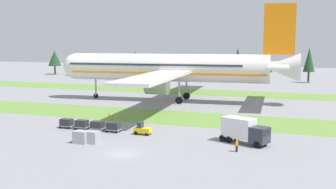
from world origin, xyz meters
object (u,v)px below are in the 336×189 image
cargo_dolly_fourth (67,123)px  uld_container_1 (81,137)px  cargo_dolly_third (82,124)px  taxiway_marker_2 (109,114)px  baggage_tug (142,129)px  airliner (173,68)px  taxiway_marker_0 (113,116)px  cargo_dolly_second (97,125)px  ground_crew_marshaller (237,145)px  cargo_dolly_lead (113,126)px  uld_container_0 (92,137)px  catering_truck (244,130)px  taxiway_marker_1 (122,117)px

cargo_dolly_fourth → uld_container_1: (7.88, -8.00, -0.04)m
cargo_dolly_third → taxiway_marker_2: 12.76m
baggage_tug → uld_container_1: (-5.85, -7.93, 0.06)m
airliner → taxiway_marker_0: airliner is taller
airliner → taxiway_marker_2: bearing=162.7°
baggage_tug → taxiway_marker_0: size_ratio=4.80×
cargo_dolly_second → taxiway_marker_0: 11.90m
cargo_dolly_third → airliner: bearing=175.4°
cargo_dolly_second → taxiway_marker_0: size_ratio=4.06×
uld_container_1 → taxiway_marker_2: bearing=108.3°
baggage_tug → ground_crew_marshaller: size_ratio=1.50×
baggage_tug → cargo_dolly_lead: (-5.02, 0.03, 0.10)m
uld_container_1 → uld_container_0: bearing=20.4°
catering_truck → taxiway_marker_2: (-28.32, 12.86, -1.64)m
ground_crew_marshaller → taxiway_marker_1: bearing=-100.1°
cargo_dolly_second → taxiway_marker_2: (-4.74, 12.63, -0.60)m
taxiway_marker_1 → uld_container_0: bearing=-75.8°
uld_container_0 → taxiway_marker_2: (-8.24, 20.07, -0.54)m
uld_container_0 → uld_container_1: bearing=-159.6°
taxiway_marker_1 → cargo_dolly_fourth: bearing=-111.9°
catering_truck → taxiway_marker_2: catering_truck is taller
cargo_dolly_third → taxiway_marker_1: 11.42m
ground_crew_marshaller → uld_container_1: size_ratio=0.87×
cargo_dolly_third → taxiway_marker_0: size_ratio=4.06×
taxiway_marker_2 → cargo_dolly_lead: bearing=-58.8°
cargo_dolly_fourth → catering_truck: bearing=89.8°
ground_crew_marshaller → uld_container_0: bearing=-59.7°
cargo_dolly_lead → ground_crew_marshaller: ground_crew_marshaller is taller
airliner → uld_container_1: bearing=177.2°
taxiway_marker_1 → cargo_dolly_second: bearing=-83.6°
uld_container_0 → taxiway_marker_2: bearing=112.3°
catering_truck → cargo_dolly_lead: bearing=-68.8°
uld_container_1 → taxiway_marker_1: size_ratio=3.42×
cargo_dolly_lead → cargo_dolly_second: same height
cargo_dolly_fourth → uld_container_1: 11.23m
ground_crew_marshaller → cargo_dolly_fourth: bearing=-76.4°
cargo_dolly_second → catering_truck: 23.60m
cargo_dolly_second → cargo_dolly_fourth: (-5.80, 0.03, 0.00)m
taxiway_marker_2 → uld_container_1: bearing=-71.7°
catering_truck → ground_crew_marshaller: size_ratio=4.20×
cargo_dolly_second → baggage_tug: bearing=90.0°
baggage_tug → taxiway_marker_1: size_ratio=4.45×
ground_crew_marshaller → taxiway_marker_0: 31.40m
cargo_dolly_fourth → taxiway_marker_0: cargo_dolly_fourth is taller
ground_crew_marshaller → baggage_tug: bearing=-84.4°
taxiway_marker_2 → taxiway_marker_1: bearing=-20.8°
cargo_dolly_second → cargo_dolly_fourth: size_ratio=1.00×
cargo_dolly_fourth → uld_container_0: size_ratio=1.10×
baggage_tug → cargo_dolly_lead: baggage_tug is taller
cargo_dolly_lead → ground_crew_marshaller: (20.58, -4.98, 0.03)m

